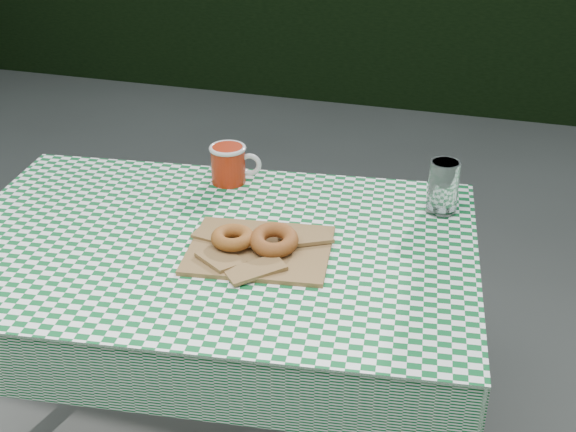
# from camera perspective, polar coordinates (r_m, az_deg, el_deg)

# --- Properties ---
(table) EXTENTS (1.22, 0.89, 0.75)m
(table) POSITION_cam_1_polar(r_m,az_deg,el_deg) (1.92, -5.16, -11.76)
(table) COLOR #512E1C
(table) RESTS_ON ground
(tablecloth) EXTENTS (1.24, 0.91, 0.01)m
(tablecloth) POSITION_cam_1_polar(r_m,az_deg,el_deg) (1.71, -5.70, -1.97)
(tablecloth) COLOR #0D5626
(tablecloth) RESTS_ON table
(paper_bag) EXTENTS (0.33, 0.28, 0.02)m
(paper_bag) POSITION_cam_1_polar(r_m,az_deg,el_deg) (1.66, -2.12, -2.43)
(paper_bag) COLOR brown
(paper_bag) RESTS_ON tablecloth
(bagel_front) EXTENTS (0.10, 0.10, 0.03)m
(bagel_front) POSITION_cam_1_polar(r_m,az_deg,el_deg) (1.66, -4.10, -1.59)
(bagel_front) COLOR brown
(bagel_front) RESTS_ON paper_bag
(bagel_back) EXTENTS (0.12, 0.12, 0.03)m
(bagel_back) POSITION_cam_1_polar(r_m,az_deg,el_deg) (1.64, -1.04, -1.77)
(bagel_back) COLOR brown
(bagel_back) RESTS_ON paper_bag
(coffee_mug) EXTENTS (0.21, 0.21, 0.10)m
(coffee_mug) POSITION_cam_1_polar(r_m,az_deg,el_deg) (1.95, -4.43, 3.81)
(coffee_mug) COLOR #A1210A
(coffee_mug) RESTS_ON tablecloth
(drinking_glass) EXTENTS (0.07, 0.07, 0.13)m
(drinking_glass) POSITION_cam_1_polar(r_m,az_deg,el_deg) (1.83, 11.36, 2.09)
(drinking_glass) COLOR white
(drinking_glass) RESTS_ON tablecloth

